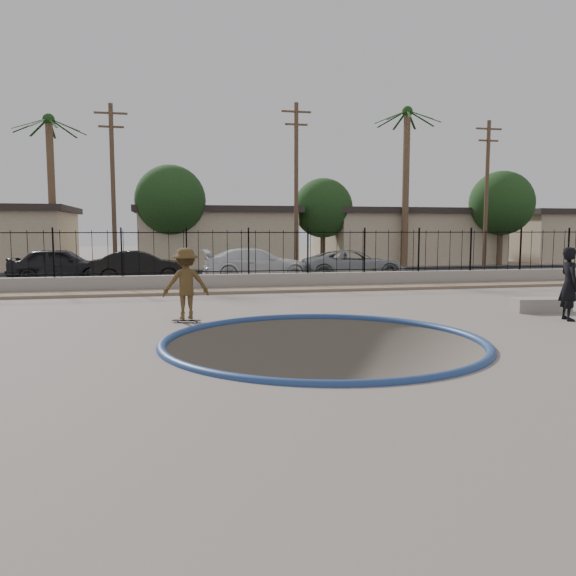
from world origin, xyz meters
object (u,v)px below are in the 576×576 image
(skateboard, at_px, (187,321))
(videographer, at_px, (569,284))
(car_c, at_px, (257,264))
(concrete_ledge, at_px, (540,305))
(skater, at_px, (186,287))
(car_b, at_px, (140,267))
(car_d, at_px, (354,264))
(car_a, at_px, (61,264))

(skateboard, distance_m, videographer, 10.19)
(videographer, xyz_separation_m, car_c, (-6.28, 13.44, -0.19))
(concrete_ledge, bearing_deg, videographer, -101.14)
(skater, relative_size, skateboard, 2.46)
(videographer, height_order, car_b, videographer)
(skateboard, xyz_separation_m, car_c, (3.72, 11.67, 0.73))
(videographer, height_order, car_c, videographer)
(skateboard, xyz_separation_m, car_d, (8.41, 11.17, 0.68))
(videographer, height_order, concrete_ledge, videographer)
(concrete_ledge, height_order, car_b, car_b)
(skater, distance_m, concrete_ledge, 10.33)
(car_b, bearing_deg, concrete_ledge, -135.67)
(videographer, distance_m, car_b, 17.71)
(car_c, relative_size, car_d, 1.03)
(skater, distance_m, car_d, 13.98)
(car_d, bearing_deg, car_b, 90.91)
(concrete_ledge, bearing_deg, car_b, 135.47)
(car_a, relative_size, car_b, 1.06)
(skater, xyz_separation_m, skateboard, (-0.00, 0.00, -0.87))
(car_a, bearing_deg, car_d, -93.88)
(concrete_ledge, bearing_deg, skater, 178.73)
(skateboard, distance_m, concrete_ledge, 10.30)
(skateboard, relative_size, concrete_ledge, 0.47)
(skateboard, distance_m, car_c, 12.27)
(concrete_ledge, bearing_deg, car_c, 118.96)
(skateboard, relative_size, videographer, 0.38)
(car_a, xyz_separation_m, car_d, (13.67, -1.60, -0.08))
(car_d, bearing_deg, car_c, 87.00)
(car_b, height_order, car_c, car_c)
(car_a, bearing_deg, videographer, -130.84)
(car_c, bearing_deg, skater, 161.87)
(skater, bearing_deg, videographer, 163.89)
(car_a, xyz_separation_m, car_c, (8.97, -1.10, -0.03))
(car_b, distance_m, car_d, 10.09)
(car_b, bearing_deg, car_c, -89.84)
(concrete_ledge, relative_size, car_c, 0.31)
(car_b, distance_m, car_c, 5.39)
(car_b, bearing_deg, car_a, 70.01)
(skater, xyz_separation_m, videographer, (10.00, -1.78, 0.05))
(car_c, bearing_deg, car_a, 82.53)
(skateboard, bearing_deg, skater, -9.67)
(skateboard, relative_size, car_c, 0.15)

